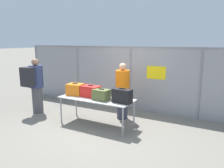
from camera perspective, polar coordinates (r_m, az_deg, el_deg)
ground_plane at (r=5.92m, az=-2.88°, el=-11.30°), size 120.00×120.00×0.00m
fence_section at (r=7.21m, az=4.87°, el=1.86°), size 8.70×0.07×2.10m
inspection_table at (r=5.90m, az=-4.11°, el=-4.17°), size 2.04×0.80×0.75m
suitcase_orange at (r=6.29m, az=-9.56°, el=-1.37°), size 0.48×0.41×0.34m
suitcase_red at (r=5.99m, az=-5.60°, el=-1.93°), size 0.52×0.33×0.33m
suitcase_olive at (r=5.66m, az=-2.80°, el=-2.81°), size 0.44×0.32×0.30m
suitcase_black at (r=5.39m, az=2.66°, el=-3.13°), size 0.50×0.27×0.37m
traveler_hooded at (r=7.22m, az=-19.49°, el=0.10°), size 0.43×0.67×1.73m
security_worker_near at (r=6.34m, az=2.76°, el=-1.66°), size 0.41×0.41×1.65m
utility_trailer at (r=8.91m, az=23.04°, el=-1.69°), size 3.35×2.08×0.71m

